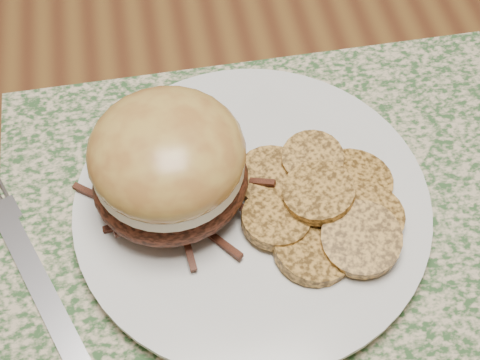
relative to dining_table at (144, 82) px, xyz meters
name	(u,v)px	position (x,y,z in m)	size (l,w,h in m)	color
ground	(186,321)	(0.00, 0.00, -0.67)	(3.50, 3.50, 0.00)	brown
dining_table	(144,82)	(0.00, 0.00, 0.00)	(1.50, 0.90, 0.75)	brown
placemat	(287,212)	(0.10, -0.24, 0.08)	(0.45, 0.33, 0.00)	#2E5129
dinner_plate	(252,205)	(0.07, -0.23, 0.09)	(0.26, 0.26, 0.02)	silver
pork_sandwich	(168,164)	(0.01, -0.22, 0.14)	(0.14, 0.13, 0.09)	black
roasted_potatoes	(323,205)	(0.12, -0.25, 0.11)	(0.15, 0.15, 0.03)	#B88136
fork	(29,263)	(-0.10, -0.25, 0.09)	(0.09, 0.20, 0.00)	silver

